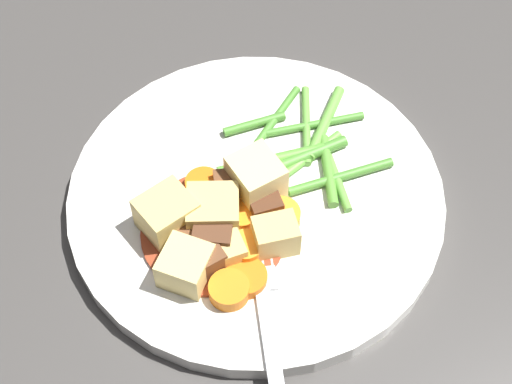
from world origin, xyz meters
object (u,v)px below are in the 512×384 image
(meat_chunk_2, at_px, (230,188))
(carrot_slice_1, at_px, (246,278))
(potato_chunk_1, at_px, (276,236))
(potato_chunk_4, at_px, (186,266))
(carrot_slice_4, at_px, (280,217))
(potato_chunk_3, at_px, (250,181))
(potato_chunk_2, at_px, (167,215))
(meat_chunk_3, at_px, (187,232))
(dinner_plate, at_px, (256,198))
(potato_chunk_0, at_px, (213,212))
(fork, at_px, (267,320))
(meat_chunk_0, at_px, (263,202))
(meat_chunk_4, at_px, (206,260))
(carrot_slice_3, at_px, (204,186))
(carrot_slice_0, at_px, (241,215))
(potato_chunk_5, at_px, (225,252))
(carrot_slice_5, at_px, (246,249))
(carrot_slice_2, at_px, (229,290))
(meat_chunk_1, at_px, (214,234))

(meat_chunk_2, bearing_deg, carrot_slice_1, 50.08)
(potato_chunk_1, bearing_deg, potato_chunk_4, -28.17)
(carrot_slice_1, height_order, carrot_slice_4, carrot_slice_4)
(potato_chunk_1, relative_size, potato_chunk_3, 0.85)
(potato_chunk_2, xyz_separation_m, meat_chunk_3, (-0.00, 0.02, -0.01))
(dinner_plate, distance_m, carrot_slice_1, 0.08)
(potato_chunk_0, relative_size, fork, 0.26)
(potato_chunk_2, distance_m, potato_chunk_4, 0.04)
(meat_chunk_2, bearing_deg, meat_chunk_0, 103.13)
(meat_chunk_3, bearing_deg, dinner_plate, 170.52)
(carrot_slice_1, distance_m, potato_chunk_3, 0.07)
(meat_chunk_4, bearing_deg, carrot_slice_3, -135.92)
(carrot_slice_0, height_order, potato_chunk_5, potato_chunk_5)
(carrot_slice_5, xyz_separation_m, meat_chunk_0, (-0.04, -0.01, 0.00))
(potato_chunk_5, distance_m, fork, 0.06)
(carrot_slice_5, distance_m, potato_chunk_4, 0.04)
(meat_chunk_0, relative_size, fork, 0.19)
(carrot_slice_1, height_order, carrot_slice_2, carrot_slice_2)
(potato_chunk_0, height_order, potato_chunk_2, potato_chunk_2)
(carrot_slice_1, height_order, meat_chunk_2, meat_chunk_2)
(potato_chunk_1, bearing_deg, carrot_slice_5, -30.99)
(potato_chunk_0, xyz_separation_m, meat_chunk_1, (0.01, 0.01, -0.00))
(carrot_slice_0, distance_m, fork, 0.08)
(carrot_slice_4, bearing_deg, potato_chunk_0, -49.60)
(dinner_plate, distance_m, meat_chunk_1, 0.06)
(meat_chunk_2, bearing_deg, potato_chunk_1, 77.58)
(meat_chunk_0, relative_size, meat_chunk_3, 1.41)
(carrot_slice_2, distance_m, meat_chunk_4, 0.03)
(carrot_slice_3, height_order, fork, carrot_slice_3)
(potato_chunk_4, distance_m, meat_chunk_2, 0.07)
(potato_chunk_0, xyz_separation_m, meat_chunk_2, (-0.03, -0.01, -0.00))
(potato_chunk_5, bearing_deg, potato_chunk_0, -123.56)
(meat_chunk_4, relative_size, fork, 0.16)
(potato_chunk_5, bearing_deg, carrot_slice_0, -157.31)
(carrot_slice_5, distance_m, potato_chunk_2, 0.06)
(carrot_slice_4, relative_size, potato_chunk_5, 1.10)
(carrot_slice_1, relative_size, potato_chunk_0, 0.79)
(carrot_slice_0, xyz_separation_m, meat_chunk_1, (0.03, -0.00, 0.01))
(potato_chunk_3, relative_size, meat_chunk_0, 1.35)
(carrot_slice_3, xyz_separation_m, fork, (0.05, 0.10, -0.00))
(potato_chunk_5, relative_size, meat_chunk_4, 1.15)
(dinner_plate, relative_size, carrot_slice_4, 9.72)
(carrot_slice_5, xyz_separation_m, potato_chunk_4, (0.04, -0.02, 0.01))
(carrot_slice_4, height_order, meat_chunk_3, meat_chunk_3)
(carrot_slice_2, relative_size, meat_chunk_0, 1.05)
(potato_chunk_1, bearing_deg, meat_chunk_0, -124.17)
(carrot_slice_4, xyz_separation_m, meat_chunk_4, (0.06, -0.01, 0.00))
(potato_chunk_3, xyz_separation_m, meat_chunk_4, (0.07, 0.02, -0.01))
(meat_chunk_4, bearing_deg, carrot_slice_4, 166.74)
(carrot_slice_3, distance_m, meat_chunk_2, 0.02)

